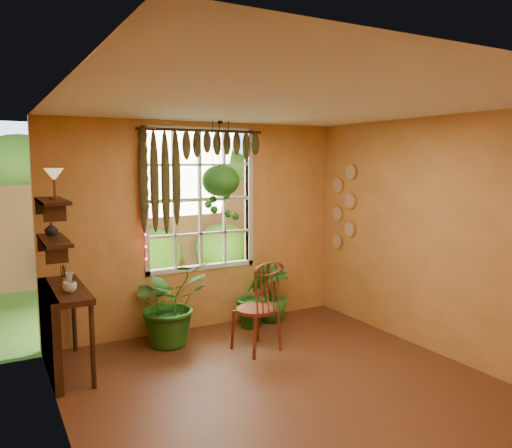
# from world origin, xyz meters

# --- Properties ---
(floor) EXTENTS (4.50, 4.50, 0.00)m
(floor) POSITION_xyz_m (0.00, 0.00, 0.00)
(floor) COLOR #532B17
(floor) RESTS_ON ground
(ceiling) EXTENTS (4.50, 4.50, 0.00)m
(ceiling) POSITION_xyz_m (0.00, 0.00, 2.70)
(ceiling) COLOR white
(ceiling) RESTS_ON wall_back
(wall_back) EXTENTS (4.00, 0.00, 4.00)m
(wall_back) POSITION_xyz_m (0.00, 2.25, 1.35)
(wall_back) COLOR #DD8E4B
(wall_back) RESTS_ON floor
(wall_left) EXTENTS (0.00, 4.50, 4.50)m
(wall_left) POSITION_xyz_m (-2.00, 0.00, 1.35)
(wall_left) COLOR #DD8E4B
(wall_left) RESTS_ON floor
(wall_right) EXTENTS (0.00, 4.50, 4.50)m
(wall_right) POSITION_xyz_m (2.00, 0.00, 1.35)
(wall_right) COLOR #DD8E4B
(wall_right) RESTS_ON floor
(window) EXTENTS (1.52, 0.10, 1.86)m
(window) POSITION_xyz_m (0.00, 2.28, 1.70)
(window) COLOR silver
(window) RESTS_ON wall_back
(valance_vine) EXTENTS (1.70, 0.12, 1.10)m
(valance_vine) POSITION_xyz_m (-0.08, 2.16, 2.28)
(valance_vine) COLOR #32180D
(valance_vine) RESTS_ON window
(string_lights) EXTENTS (0.03, 0.03, 1.54)m
(string_lights) POSITION_xyz_m (-0.76, 2.19, 1.75)
(string_lights) COLOR #FF2633
(string_lights) RESTS_ON window
(wall_plates) EXTENTS (0.04, 0.32, 1.10)m
(wall_plates) POSITION_xyz_m (1.98, 1.79, 1.55)
(wall_plates) COLOR beige
(wall_plates) RESTS_ON wall_right
(counter_ledge) EXTENTS (0.40, 1.20, 0.90)m
(counter_ledge) POSITION_xyz_m (-1.91, 1.60, 0.55)
(counter_ledge) COLOR #32180D
(counter_ledge) RESTS_ON floor
(shelf_lower) EXTENTS (0.25, 0.90, 0.04)m
(shelf_lower) POSITION_xyz_m (-1.88, 1.60, 1.40)
(shelf_lower) COLOR #32180D
(shelf_lower) RESTS_ON wall_left
(shelf_upper) EXTENTS (0.25, 0.90, 0.04)m
(shelf_upper) POSITION_xyz_m (-1.88, 1.60, 1.80)
(shelf_upper) COLOR #32180D
(shelf_upper) RESTS_ON wall_left
(backyard) EXTENTS (14.00, 10.00, 12.00)m
(backyard) POSITION_xyz_m (0.24, 6.87, 1.28)
(backyard) COLOR #295518
(backyard) RESTS_ON ground
(windsor_chair) EXTENTS (0.55, 0.57, 1.23)m
(windsor_chair) POSITION_xyz_m (0.23, 1.14, 0.36)
(windsor_chair) COLOR maroon
(windsor_chair) RESTS_ON floor
(potted_plant_left) EXTENTS (1.06, 0.97, 1.02)m
(potted_plant_left) POSITION_xyz_m (-0.59, 1.83, 0.51)
(potted_plant_left) COLOR #1B5115
(potted_plant_left) RESTS_ON floor
(potted_plant_mid) EXTENTS (0.55, 0.47, 0.88)m
(potted_plant_mid) POSITION_xyz_m (0.59, 1.88, 0.44)
(potted_plant_mid) COLOR #1B5115
(potted_plant_mid) RESTS_ON floor
(potted_plant_right) EXTENTS (0.52, 0.52, 0.80)m
(potted_plant_right) POSITION_xyz_m (0.92, 1.99, 0.40)
(potted_plant_right) COLOR #1B5115
(potted_plant_right) RESTS_ON floor
(hanging_basket) EXTENTS (0.48, 0.48, 1.28)m
(hanging_basket) POSITION_xyz_m (0.19, 2.04, 1.92)
(hanging_basket) COLOR black
(hanging_basket) RESTS_ON ceiling
(cup_a) EXTENTS (0.17, 0.17, 0.11)m
(cup_a) POSITION_xyz_m (-1.78, 1.37, 0.95)
(cup_a) COLOR silver
(cup_a) RESTS_ON counter_ledge
(cup_b) EXTENTS (0.11, 0.11, 0.10)m
(cup_b) POSITION_xyz_m (-1.72, 1.87, 0.95)
(cup_b) COLOR beige
(cup_b) RESTS_ON counter_ledge
(brush_jar) EXTENTS (0.08, 0.08, 0.29)m
(brush_jar) POSITION_xyz_m (-1.80, 1.64, 1.01)
(brush_jar) COLOR brown
(brush_jar) RESTS_ON counter_ledge
(shelf_vase) EXTENTS (0.17, 0.17, 0.14)m
(shelf_vase) POSITION_xyz_m (-1.87, 1.84, 1.49)
(shelf_vase) COLOR #B2AD99
(shelf_vase) RESTS_ON shelf_lower
(tiffany_lamp) EXTENTS (0.19, 0.19, 0.31)m
(tiffany_lamp) POSITION_xyz_m (-1.86, 1.48, 2.05)
(tiffany_lamp) COLOR brown
(tiffany_lamp) RESTS_ON shelf_upper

